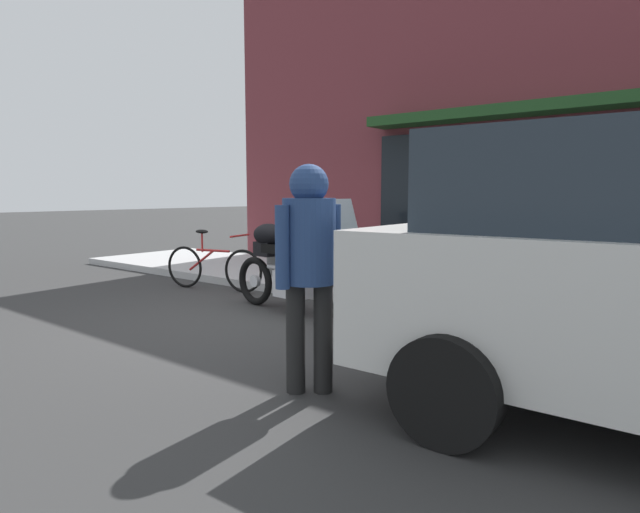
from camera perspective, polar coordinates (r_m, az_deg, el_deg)
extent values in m
plane|color=#323232|center=(6.31, -8.80, -6.57)|extent=(80.00, 80.00, 0.00)
torus|color=black|center=(5.83, 2.82, -4.42)|extent=(0.64, 0.16, 0.63)
cylinder|color=silver|center=(5.83, 2.82, -4.42)|extent=(0.17, 0.08, 0.16)
torus|color=black|center=(6.97, -6.99, -2.62)|extent=(0.64, 0.16, 0.63)
cylinder|color=silver|center=(6.97, -6.99, -2.62)|extent=(0.17, 0.08, 0.16)
cube|color=silver|center=(6.41, -2.84, -2.96)|extent=(0.47, 0.34, 0.32)
cylinder|color=silver|center=(6.34, -2.54, -1.50)|extent=(1.03, 0.17, 0.06)
ellipsoid|color=black|center=(6.16, -1.28, 1.07)|extent=(0.55, 0.33, 0.26)
cube|color=black|center=(6.47, -3.88, 0.80)|extent=(0.62, 0.30, 0.11)
cube|color=black|center=(6.73, -5.75, 0.84)|extent=(0.30, 0.25, 0.18)
cylinder|color=silver|center=(5.78, 2.83, -1.31)|extent=(0.35, 0.11, 0.67)
cylinder|color=black|center=(5.82, 1.97, 2.71)|extent=(0.10, 0.62, 0.04)
cube|color=silver|center=(5.75, 2.57, 4.46)|extent=(0.18, 0.33, 0.35)
sphere|color=#EAEACC|center=(5.72, 3.15, 1.23)|extent=(0.14, 0.14, 0.14)
cube|color=#ACACAC|center=(6.86, -3.93, -0.37)|extent=(0.46, 0.25, 0.44)
cube|color=black|center=(6.94, -3.32, -0.28)|extent=(0.37, 0.06, 0.03)
ellipsoid|color=black|center=(6.67, -5.50, 2.34)|extent=(0.51, 0.37, 0.28)
torus|color=black|center=(7.83, -8.25, -1.58)|extent=(0.63, 0.19, 0.64)
torus|color=black|center=(8.46, -14.34, -1.10)|extent=(0.63, 0.19, 0.64)
cylinder|color=#B22323|center=(8.10, -11.46, 0.63)|extent=(0.58, 0.17, 0.04)
cylinder|color=#B22323|center=(8.24, -12.64, -0.41)|extent=(0.46, 0.14, 0.34)
cylinder|color=#B22323|center=(8.20, -12.57, 1.52)|extent=(0.03, 0.03, 0.30)
ellipsoid|color=black|center=(8.19, -12.60, 2.64)|extent=(0.24, 0.15, 0.06)
cylinder|color=#B22323|center=(7.80, -8.62, 2.23)|extent=(0.14, 0.47, 0.03)
cylinder|color=black|center=(4.99, 22.30, -6.70)|extent=(0.67, 0.24, 0.66)
cylinder|color=black|center=(3.21, 13.40, -13.83)|extent=(0.67, 0.24, 0.66)
cylinder|color=black|center=(3.90, -2.64, -8.76)|extent=(0.14, 0.14, 0.81)
cylinder|color=black|center=(3.90, 0.33, -8.75)|extent=(0.14, 0.14, 0.81)
cylinder|color=navy|center=(3.77, -1.18, 1.68)|extent=(0.46, 0.46, 0.61)
sphere|color=navy|center=(3.76, -1.19, 7.81)|extent=(0.28, 0.28, 0.28)
sphere|color=tan|center=(3.81, -1.74, 7.79)|extent=(0.17, 0.17, 0.17)
cylinder|color=navy|center=(3.64, -4.08, 1.00)|extent=(0.10, 0.10, 0.58)
cylinder|color=navy|center=(3.92, 1.52, 1.42)|extent=(0.10, 0.10, 0.58)
cube|color=black|center=(8.39, 1.01, 1.04)|extent=(0.55, 0.20, 0.97)
cube|color=black|center=(8.56, 1.90, 1.16)|extent=(0.55, 0.20, 0.97)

